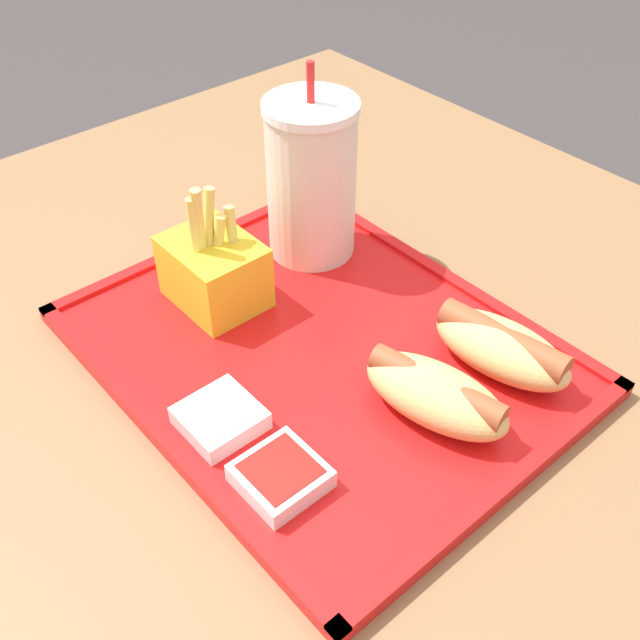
{
  "coord_description": "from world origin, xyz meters",
  "views": [
    {
      "loc": [
        0.3,
        -0.32,
        1.15
      ],
      "look_at": [
        -0.05,
        -0.02,
        0.75
      ],
      "focal_mm": 42.0,
      "sensor_mm": 36.0,
      "label": 1
    }
  ],
  "objects_px": {
    "soda_cup": "(311,180)",
    "hot_dog_near": "(436,394)",
    "sauce_cup_mayo": "(220,417)",
    "fries_carton": "(214,269)",
    "sauce_cup_ketchup": "(281,475)",
    "hot_dog_far": "(502,347)"
  },
  "relations": [
    {
      "from": "soda_cup",
      "to": "hot_dog_near",
      "type": "relative_size",
      "value": 1.47
    },
    {
      "from": "soda_cup",
      "to": "sauce_cup_mayo",
      "type": "relative_size",
      "value": 3.38
    },
    {
      "from": "sauce_cup_mayo",
      "to": "fries_carton",
      "type": "bearing_deg",
      "value": 146.07
    },
    {
      "from": "sauce_cup_mayo",
      "to": "sauce_cup_ketchup",
      "type": "relative_size",
      "value": 1.0
    },
    {
      "from": "hot_dog_far",
      "to": "sauce_cup_ketchup",
      "type": "relative_size",
      "value": 2.26
    },
    {
      "from": "sauce_cup_mayo",
      "to": "sauce_cup_ketchup",
      "type": "xyz_separation_m",
      "value": [
        0.07,
        0.0,
        0.0
      ]
    },
    {
      "from": "soda_cup",
      "to": "sauce_cup_mayo",
      "type": "distance_m",
      "value": 0.25
    },
    {
      "from": "hot_dog_near",
      "to": "fries_carton",
      "type": "distance_m",
      "value": 0.22
    },
    {
      "from": "sauce_cup_mayo",
      "to": "soda_cup",
      "type": "bearing_deg",
      "value": 122.9
    },
    {
      "from": "hot_dog_near",
      "to": "fries_carton",
      "type": "bearing_deg",
      "value": -168.59
    },
    {
      "from": "hot_dog_near",
      "to": "sauce_cup_mayo",
      "type": "height_order",
      "value": "hot_dog_near"
    },
    {
      "from": "hot_dog_near",
      "to": "sauce_cup_mayo",
      "type": "xyz_separation_m",
      "value": [
        -0.1,
        -0.13,
        -0.01
      ]
    },
    {
      "from": "hot_dog_far",
      "to": "hot_dog_near",
      "type": "relative_size",
      "value": 0.98
    },
    {
      "from": "hot_dog_far",
      "to": "fries_carton",
      "type": "distance_m",
      "value": 0.25
    },
    {
      "from": "hot_dog_far",
      "to": "sauce_cup_mayo",
      "type": "bearing_deg",
      "value": -115.16
    },
    {
      "from": "hot_dog_far",
      "to": "fries_carton",
      "type": "bearing_deg",
      "value": -151.21
    },
    {
      "from": "soda_cup",
      "to": "hot_dog_near",
      "type": "xyz_separation_m",
      "value": [
        0.22,
        -0.07,
        -0.05
      ]
    },
    {
      "from": "hot_dog_near",
      "to": "sauce_cup_mayo",
      "type": "distance_m",
      "value": 0.16
    },
    {
      "from": "hot_dog_far",
      "to": "fries_carton",
      "type": "height_order",
      "value": "fries_carton"
    },
    {
      "from": "sauce_cup_mayo",
      "to": "sauce_cup_ketchup",
      "type": "bearing_deg",
      "value": 0.81
    },
    {
      "from": "soda_cup",
      "to": "sauce_cup_ketchup",
      "type": "relative_size",
      "value": 3.38
    },
    {
      "from": "fries_carton",
      "to": "sauce_cup_mayo",
      "type": "distance_m",
      "value": 0.15
    }
  ]
}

